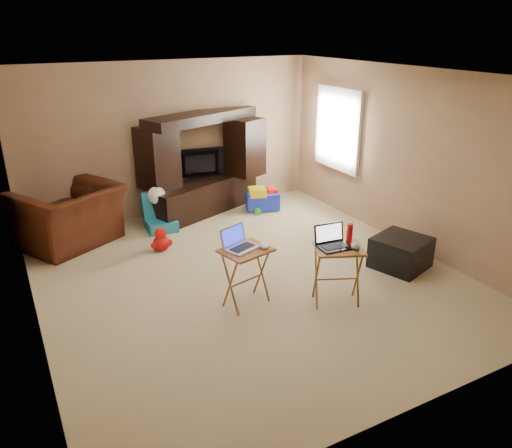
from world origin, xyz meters
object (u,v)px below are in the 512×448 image
mouse_left (264,246)px  mouse_right (355,247)px  entertainment_center (204,164)px  recliner (70,216)px  laptop_left (242,239)px  laptop_right (336,238)px  plush_toy (161,239)px  tray_table_left (246,277)px  push_toy (262,198)px  television (200,164)px  water_bottle (349,233)px  ottoman (401,252)px  tray_table_right (337,275)px  child_rocker (160,212)px

mouse_left → mouse_right: 1.01m
entertainment_center → recliner: bearing=166.8°
laptop_left → mouse_left: laptop_left is taller
laptop_left → laptop_right: size_ratio=0.99×
recliner → plush_toy: size_ratio=3.67×
entertainment_center → laptop_right: size_ratio=5.67×
tray_table_left → laptop_left: size_ratio=1.91×
push_toy → laptop_right: 3.24m
push_toy → tray_table_left: bearing=-104.5°
television → tray_table_left: size_ratio=1.25×
television → mouse_left: television is taller
recliner → water_bottle: 4.07m
mouse_right → water_bottle: (0.07, 0.20, 0.08)m
laptop_left → laptop_right: (0.92, -0.47, 0.01)m
ottoman → laptop_left: laptop_left is taller
television → plush_toy: (-1.16, -1.32, -0.63)m
tray_table_right → laptop_right: bearing=177.1°
ottoman → laptop_right: 1.51m
laptop_left → mouse_right: size_ratio=2.54×
plush_toy → mouse_right: bearing=-59.1°
plush_toy → mouse_left: (0.60, -1.94, 0.54)m
plush_toy → laptop_left: (0.38, -1.84, 0.63)m
laptop_left → laptop_right: laptop_right is taller
tray_table_left → mouse_right: bearing=-42.5°
tray_table_right → entertainment_center: bearing=116.5°
entertainment_center → child_rocker: 1.16m
entertainment_center → laptop_right: bearing=-109.2°
push_toy → tray_table_right: tray_table_right is taller
television → ottoman: size_ratio=1.34×
recliner → mouse_right: recliner is taller
ottoman → laptop_left: 2.35m
push_toy → mouse_left: 3.13m
ottoman → child_rocker: bearing=131.5°
child_rocker → tray_table_right: size_ratio=0.86×
laptop_left → tray_table_left: bearing=-65.8°
plush_toy → push_toy: (2.07, 0.78, 0.04)m
ottoman → mouse_left: 2.11m
child_rocker → mouse_right: bearing=-66.3°
child_rocker → laptop_left: 2.62m
water_bottle → recliner: bearing=130.2°
tray_table_right → laptop_left: (-0.96, 0.49, 0.46)m
tray_table_left → mouse_left: (0.19, -0.07, 0.37)m
entertainment_center → television: size_ratio=2.41×
plush_toy → laptop_right: laptop_right is taller
plush_toy → push_toy: push_toy is taller
child_rocker → mouse_right: (1.23, -3.18, 0.43)m
television → recliner: bearing=19.5°
mouse_left → ottoman: bearing=-1.3°
television → laptop_right: size_ratio=2.36×
tray_table_left → mouse_right: 1.27m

